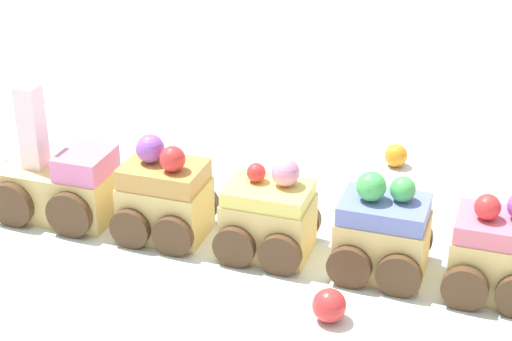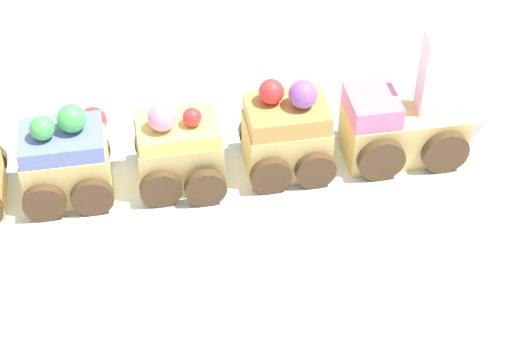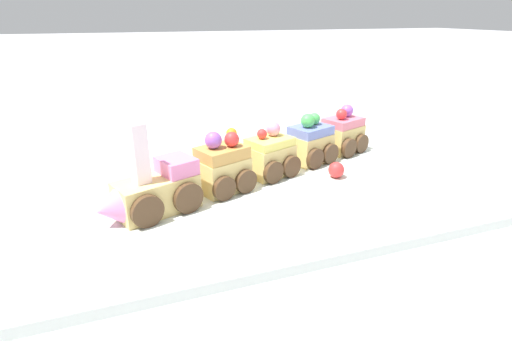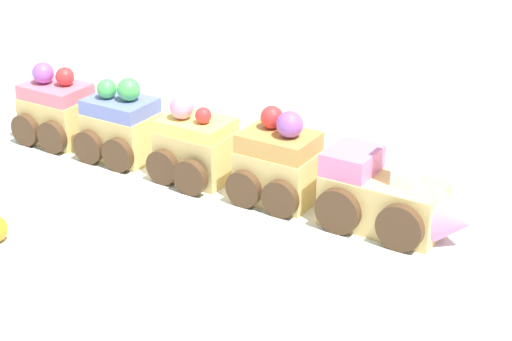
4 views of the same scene
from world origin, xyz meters
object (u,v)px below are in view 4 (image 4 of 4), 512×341
cake_train_locomotive (391,198)px  gumball_red (185,126)px  cake_car_strawberry (57,112)px  cake_car_lemon (196,148)px  cake_car_blueberry (122,128)px  cake_car_caramel (279,166)px

cake_train_locomotive → gumball_red: cake_train_locomotive is taller
cake_train_locomotive → cake_car_strawberry: bearing=-180.0°
cake_car_strawberry → gumball_red: size_ratio=3.66×
cake_car_lemon → gumball_red: 0.09m
cake_train_locomotive → cake_car_strawberry: (-0.32, -0.12, 0.00)m
cake_car_blueberry → cake_car_strawberry: bearing=-179.9°
cake_car_strawberry → gumball_red: (0.07, 0.10, -0.02)m
cake_car_caramel → cake_car_strawberry: 0.24m
cake_car_lemon → gumball_red: (-0.08, 0.04, -0.02)m
cake_car_blueberry → gumball_red: (-0.01, 0.07, -0.02)m
cake_car_lemon → gumball_red: cake_car_lemon is taller
cake_car_blueberry → cake_train_locomotive: bearing=-0.0°
gumball_red → cake_car_blueberry: bearing=-85.7°
cake_car_caramel → cake_car_lemon: bearing=-179.7°
cake_train_locomotive → gumball_red: 0.25m
cake_car_blueberry → gumball_red: 0.07m
cake_car_caramel → gumball_red: cake_car_caramel is taller
cake_car_lemon → cake_car_strawberry: 0.16m
cake_car_lemon → gumball_red: bearing=132.2°
cake_car_caramel → cake_car_blueberry: size_ratio=1.00×
cake_car_strawberry → cake_train_locomotive: bearing=0.0°
cake_car_lemon → cake_car_blueberry: 0.08m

